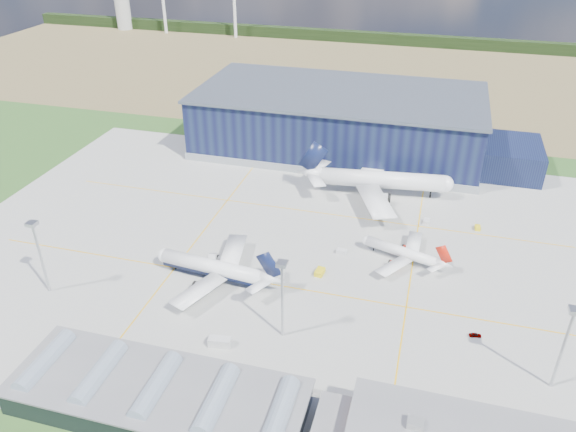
% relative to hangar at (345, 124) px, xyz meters
% --- Properties ---
extents(ground, '(600.00, 600.00, 0.00)m').
position_rel_hangar_xyz_m(ground, '(-2.81, -94.80, -11.62)').
color(ground, '#2A521F').
rests_on(ground, ground).
extents(apron, '(220.00, 160.00, 0.08)m').
position_rel_hangar_xyz_m(apron, '(-2.81, -84.80, -11.59)').
color(apron, '#9D9D98').
rests_on(apron, ground).
extents(farmland, '(600.00, 220.00, 0.01)m').
position_rel_hangar_xyz_m(farmland, '(-2.81, 125.20, -11.62)').
color(farmland, olive).
rests_on(farmland, ground).
extents(treeline, '(600.00, 8.00, 8.00)m').
position_rel_hangar_xyz_m(treeline, '(-2.81, 205.20, -7.62)').
color(treeline, black).
rests_on(treeline, ground).
extents(hangar, '(145.00, 62.00, 26.10)m').
position_rel_hangar_xyz_m(hangar, '(0.00, 0.00, 0.00)').
color(hangar, '#101437').
rests_on(hangar, ground).
extents(glass_concourse, '(78.00, 23.00, 8.60)m').
position_rel_hangar_xyz_m(glass_concourse, '(-9.26, -154.80, -7.93)').
color(glass_concourse, black).
rests_on(glass_concourse, ground).
extents(light_mast_west, '(2.60, 2.60, 23.00)m').
position_rel_hangar_xyz_m(light_mast_west, '(-62.81, -124.80, 3.82)').
color(light_mast_west, '#B1B3B8').
rests_on(light_mast_west, ground).
extents(light_mast_center, '(2.60, 2.60, 23.00)m').
position_rel_hangar_xyz_m(light_mast_center, '(7.19, -124.80, 3.82)').
color(light_mast_center, '#B1B3B8').
rests_on(light_mast_center, ground).
extents(light_mast_east, '(2.60, 2.60, 23.00)m').
position_rel_hangar_xyz_m(light_mast_east, '(72.19, -124.80, 3.82)').
color(light_mast_east, '#B1B3B8').
rests_on(light_mast_east, ground).
extents(airliner_navy, '(45.25, 44.44, 13.48)m').
position_rel_hangar_xyz_m(airliner_navy, '(-19.29, -106.80, -4.88)').
color(airliner_navy, white).
rests_on(airliner_navy, ground).
extents(airliner_red, '(37.21, 36.79, 9.72)m').
position_rel_hangar_xyz_m(airliner_red, '(33.34, -82.02, -6.76)').
color(airliner_red, white).
rests_on(airliner_red, ground).
extents(airliner_widebody, '(65.61, 64.48, 19.30)m').
position_rel_hangar_xyz_m(airliner_widebody, '(21.53, -39.80, -1.96)').
color(airliner_widebody, white).
rests_on(airliner_widebody, ground).
extents(gse_tug_a, '(2.84, 4.14, 1.61)m').
position_rel_hangar_xyz_m(gse_tug_a, '(10.64, -96.14, -10.81)').
color(gse_tug_a, yellow).
rests_on(gse_tug_a, ground).
extents(gse_tug_b, '(2.93, 3.25, 1.17)m').
position_rel_hangar_xyz_m(gse_tug_b, '(-39.60, -140.80, -11.03)').
color(gse_tug_b, yellow).
rests_on(gse_tug_b, ground).
extents(gse_van_a, '(5.96, 3.25, 2.47)m').
position_rel_hangar_xyz_m(gse_van_a, '(-6.97, -132.90, -10.38)').
color(gse_van_a, silver).
rests_on(gse_van_a, ground).
extents(gse_cart_a, '(2.38, 3.32, 1.36)m').
position_rel_hangar_xyz_m(gse_cart_a, '(39.80, -56.75, -10.94)').
color(gse_cart_a, silver).
rests_on(gse_cart_a, ground).
extents(gse_tug_c, '(1.91, 2.94, 1.26)m').
position_rel_hangar_xyz_m(gse_tug_c, '(56.77, -56.45, -10.99)').
color(gse_tug_c, yellow).
rests_on(gse_tug_c, ground).
extents(gse_cart_b, '(3.47, 2.58, 1.38)m').
position_rel_hangar_xyz_m(gse_cart_b, '(14.89, -83.30, -10.93)').
color(gse_cart_b, silver).
rests_on(gse_cart_b, ground).
extents(gse_van_c, '(4.88, 3.75, 2.11)m').
position_rel_hangar_xyz_m(gse_van_c, '(43.84, -140.80, -10.56)').
color(gse_van_c, silver).
rests_on(gse_van_c, ground).
extents(airstair, '(3.41, 5.71, 3.42)m').
position_rel_hangar_xyz_m(airstair, '(-21.69, -100.88, -9.90)').
color(airstair, silver).
rests_on(airstair, ground).
extents(car_a, '(3.29, 1.81, 1.06)m').
position_rel_hangar_xyz_m(car_a, '(55.42, -112.06, -11.09)').
color(car_a, '#99999E').
rests_on(car_a, ground).
extents(car_b, '(3.82, 2.18, 1.19)m').
position_rel_hangar_xyz_m(car_b, '(40.40, -142.80, -11.02)').
color(car_b, '#99999E').
rests_on(car_b, ground).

